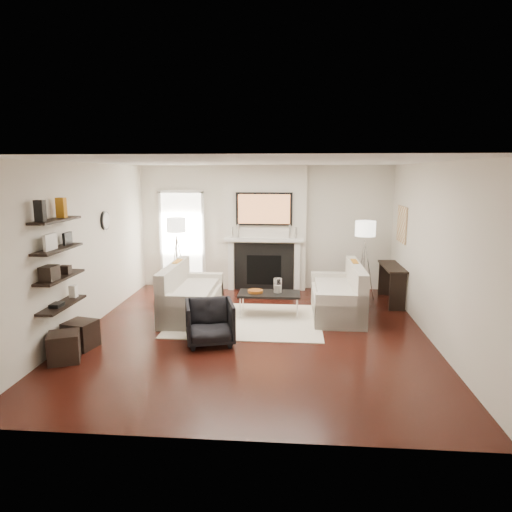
# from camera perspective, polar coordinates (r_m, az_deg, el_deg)

# --- Properties ---
(room_envelope) EXTENTS (6.00, 6.00, 6.00)m
(room_envelope) POSITION_cam_1_polar(r_m,az_deg,el_deg) (7.09, -0.39, 0.72)
(room_envelope) COLOR black
(room_envelope) RESTS_ON ground
(chimney_breast) EXTENTS (1.80, 0.25, 2.70)m
(chimney_breast) POSITION_cam_1_polar(r_m,az_deg,el_deg) (9.93, 1.07, 3.50)
(chimney_breast) COLOR silver
(chimney_breast) RESTS_ON floor
(fireplace_surround) EXTENTS (1.30, 0.02, 1.04)m
(fireplace_surround) POSITION_cam_1_polar(r_m,az_deg,el_deg) (9.93, 1.00, -1.35)
(fireplace_surround) COLOR black
(fireplace_surround) RESTS_ON floor
(firebox) EXTENTS (0.75, 0.02, 0.65)m
(firebox) POSITION_cam_1_polar(r_m,az_deg,el_deg) (9.94, 1.00, -1.76)
(firebox) COLOR black
(firebox) RESTS_ON floor
(mantel_pilaster_l) EXTENTS (0.12, 0.08, 1.10)m
(mantel_pilaster_l) POSITION_cam_1_polar(r_m,az_deg,el_deg) (9.97, -3.14, -1.15)
(mantel_pilaster_l) COLOR white
(mantel_pilaster_l) RESTS_ON floor
(mantel_pilaster_r) EXTENTS (0.12, 0.08, 1.10)m
(mantel_pilaster_r) POSITION_cam_1_polar(r_m,az_deg,el_deg) (9.88, 5.16, -1.28)
(mantel_pilaster_r) COLOR white
(mantel_pilaster_r) RESTS_ON floor
(mantel_shelf) EXTENTS (1.70, 0.18, 0.07)m
(mantel_shelf) POSITION_cam_1_polar(r_m,az_deg,el_deg) (9.78, 0.99, 2.03)
(mantel_shelf) COLOR white
(mantel_shelf) RESTS_ON chimney_breast
(tv_body) EXTENTS (1.20, 0.06, 0.70)m
(tv_body) POSITION_cam_1_polar(r_m,az_deg,el_deg) (9.73, 1.01, 5.90)
(tv_body) COLOR black
(tv_body) RESTS_ON chimney_breast
(tv_screen) EXTENTS (1.10, 0.00, 0.62)m
(tv_screen) POSITION_cam_1_polar(r_m,az_deg,el_deg) (9.70, 1.00, 5.88)
(tv_screen) COLOR #BF723F
(tv_screen) RESTS_ON tv_body
(candlestick_l_tall) EXTENTS (0.04, 0.04, 0.30)m
(candlestick_l_tall) POSITION_cam_1_polar(r_m,az_deg,el_deg) (9.81, -2.21, 3.14)
(candlestick_l_tall) COLOR silver
(candlestick_l_tall) RESTS_ON mantel_shelf
(candlestick_l_short) EXTENTS (0.04, 0.04, 0.24)m
(candlestick_l_short) POSITION_cam_1_polar(r_m,az_deg,el_deg) (9.83, -2.96, 2.98)
(candlestick_l_short) COLOR silver
(candlestick_l_short) RESTS_ON mantel_shelf
(candlestick_r_tall) EXTENTS (0.04, 0.04, 0.30)m
(candlestick_r_tall) POSITION_cam_1_polar(r_m,az_deg,el_deg) (9.74, 4.23, 3.07)
(candlestick_r_tall) COLOR silver
(candlestick_r_tall) RESTS_ON mantel_shelf
(candlestick_r_short) EXTENTS (0.04, 0.04, 0.24)m
(candlestick_r_short) POSITION_cam_1_polar(r_m,az_deg,el_deg) (9.75, 5.00, 2.88)
(candlestick_r_short) COLOR silver
(candlestick_r_short) RESTS_ON mantel_shelf
(hallway_panel) EXTENTS (0.90, 0.02, 2.10)m
(hallway_panel) POSITION_cam_1_polar(r_m,az_deg,el_deg) (10.35, -9.18, 1.97)
(hallway_panel) COLOR white
(hallway_panel) RESTS_ON floor
(door_trim_l) EXTENTS (0.06, 0.06, 2.16)m
(door_trim_l) POSITION_cam_1_polar(r_m,az_deg,el_deg) (10.46, -11.76, 1.97)
(door_trim_l) COLOR white
(door_trim_l) RESTS_ON floor
(door_trim_r) EXTENTS (0.06, 0.06, 2.16)m
(door_trim_r) POSITION_cam_1_polar(r_m,az_deg,el_deg) (10.23, -6.59, 1.94)
(door_trim_r) COLOR white
(door_trim_r) RESTS_ON floor
(door_trim_top) EXTENTS (1.02, 0.06, 0.06)m
(door_trim_top) POSITION_cam_1_polar(r_m,az_deg,el_deg) (10.24, -9.38, 7.95)
(door_trim_top) COLOR white
(door_trim_top) RESTS_ON wall_back
(rug) EXTENTS (2.60, 2.00, 0.01)m
(rug) POSITION_cam_1_polar(r_m,az_deg,el_deg) (8.02, -1.31, -8.04)
(rug) COLOR beige
(rug) RESTS_ON floor
(loveseat_left_base) EXTENTS (0.85, 1.80, 0.42)m
(loveseat_left_base) POSITION_cam_1_polar(r_m,az_deg,el_deg) (8.33, -7.93, -5.96)
(loveseat_left_base) COLOR beige
(loveseat_left_base) RESTS_ON floor
(loveseat_left_back) EXTENTS (0.18, 1.80, 0.80)m
(loveseat_left_back) POSITION_cam_1_polar(r_m,az_deg,el_deg) (8.33, -10.24, -3.78)
(loveseat_left_back) COLOR beige
(loveseat_left_back) RESTS_ON floor
(loveseat_left_arm_n) EXTENTS (0.85, 0.18, 0.60)m
(loveseat_left_arm_n) POSITION_cam_1_polar(r_m,az_deg,el_deg) (7.55, -9.28, -7.01)
(loveseat_left_arm_n) COLOR beige
(loveseat_left_arm_n) RESTS_ON floor
(loveseat_left_arm_s) EXTENTS (0.85, 0.18, 0.60)m
(loveseat_left_arm_s) POSITION_cam_1_polar(r_m,az_deg,el_deg) (9.07, -6.84, -3.99)
(loveseat_left_arm_s) COLOR beige
(loveseat_left_arm_s) RESTS_ON floor
(loveseat_left_cushion) EXTENTS (0.63, 1.44, 0.10)m
(loveseat_left_cushion) POSITION_cam_1_polar(r_m,az_deg,el_deg) (8.26, -7.63, -4.24)
(loveseat_left_cushion) COLOR beige
(loveseat_left_cushion) RESTS_ON loveseat_left_base
(pillow_left_orange) EXTENTS (0.10, 0.42, 0.42)m
(pillow_left_orange) POSITION_cam_1_polar(r_m,az_deg,el_deg) (8.57, -9.77, -1.97)
(pillow_left_orange) COLOR #B87216
(pillow_left_orange) RESTS_ON loveseat_left_cushion
(pillow_left_charcoal) EXTENTS (0.10, 0.40, 0.40)m
(pillow_left_charcoal) POSITION_cam_1_polar(r_m,az_deg,el_deg) (8.00, -10.83, -2.95)
(pillow_left_charcoal) COLOR black
(pillow_left_charcoal) RESTS_ON loveseat_left_cushion
(loveseat_right_base) EXTENTS (0.85, 1.80, 0.42)m
(loveseat_right_base) POSITION_cam_1_polar(r_m,az_deg,el_deg) (8.43, 10.02, -5.83)
(loveseat_right_base) COLOR beige
(loveseat_right_base) RESTS_ON floor
(loveseat_right_back) EXTENTS (0.18, 1.80, 0.80)m
(loveseat_right_back) POSITION_cam_1_polar(r_m,az_deg,el_deg) (8.39, 12.37, -3.76)
(loveseat_right_back) COLOR beige
(loveseat_right_back) RESTS_ON floor
(loveseat_right_arm_n) EXTENTS (0.85, 0.18, 0.60)m
(loveseat_right_arm_n) POSITION_cam_1_polar(r_m,az_deg,el_deg) (7.63, 10.60, -6.87)
(loveseat_right_arm_n) COLOR beige
(loveseat_right_arm_n) RESTS_ON floor
(loveseat_right_arm_s) EXTENTS (0.85, 0.18, 0.60)m
(loveseat_right_arm_s) POSITION_cam_1_polar(r_m,az_deg,el_deg) (9.19, 9.58, -3.88)
(loveseat_right_arm_s) COLOR beige
(loveseat_right_arm_s) RESTS_ON floor
(loveseat_right_cushion) EXTENTS (0.63, 1.44, 0.10)m
(loveseat_right_cushion) POSITION_cam_1_polar(r_m,az_deg,el_deg) (8.36, 9.73, -4.12)
(loveseat_right_cushion) COLOR beige
(loveseat_right_cushion) RESTS_ON loveseat_right_base
(pillow_right_orange) EXTENTS (0.10, 0.42, 0.42)m
(pillow_right_orange) POSITION_cam_1_polar(r_m,az_deg,el_deg) (8.63, 12.16, -1.96)
(pillow_right_orange) COLOR #B87216
(pillow_right_orange) RESTS_ON loveseat_right_cushion
(pillow_right_charcoal) EXTENTS (0.10, 0.40, 0.40)m
(pillow_right_charcoal) POSITION_cam_1_polar(r_m,az_deg,el_deg) (8.05, 12.70, -2.94)
(pillow_right_charcoal) COLOR black
(pillow_right_charcoal) RESTS_ON loveseat_right_cushion
(coffee_table) EXTENTS (1.10, 0.55, 0.04)m
(coffee_table) POSITION_cam_1_polar(r_m,az_deg,el_deg) (8.20, 1.67, -4.76)
(coffee_table) COLOR black
(coffee_table) RESTS_ON floor
(coffee_leg_nw) EXTENTS (0.02, 0.02, 0.38)m
(coffee_leg_nw) POSITION_cam_1_polar(r_m,az_deg,el_deg) (8.08, -1.98, -6.53)
(coffee_leg_nw) COLOR silver
(coffee_leg_nw) RESTS_ON floor
(coffee_leg_ne) EXTENTS (0.02, 0.02, 0.38)m
(coffee_leg_ne) POSITION_cam_1_polar(r_m,az_deg,el_deg) (8.03, 5.17, -6.67)
(coffee_leg_ne) COLOR silver
(coffee_leg_ne) RESTS_ON floor
(coffee_leg_sw) EXTENTS (0.02, 0.02, 0.38)m
(coffee_leg_sw) POSITION_cam_1_polar(r_m,az_deg,el_deg) (8.50, -1.64, -5.67)
(coffee_leg_sw) COLOR silver
(coffee_leg_sw) RESTS_ON floor
(coffee_leg_se) EXTENTS (0.02, 0.02, 0.38)m
(coffee_leg_se) POSITION_cam_1_polar(r_m,az_deg,el_deg) (8.46, 5.14, -5.80)
(coffee_leg_se) COLOR silver
(coffee_leg_se) RESTS_ON floor
(hurricane_glass) EXTENTS (0.15, 0.15, 0.26)m
(hurricane_glass) POSITION_cam_1_polar(r_m,az_deg,el_deg) (8.15, 2.73, -3.69)
(hurricane_glass) COLOR white
(hurricane_glass) RESTS_ON coffee_table
(hurricane_candle) EXTENTS (0.10, 0.10, 0.15)m
(hurricane_candle) POSITION_cam_1_polar(r_m,az_deg,el_deg) (8.17, 2.73, -4.14)
(hurricane_candle) COLOR white
(hurricane_candle) RESTS_ON coffee_table
(copper_bowl) EXTENTS (0.27, 0.27, 0.05)m
(copper_bowl) POSITION_cam_1_polar(r_m,az_deg,el_deg) (8.20, -0.08, -4.42)
(copper_bowl) COLOR orange
(copper_bowl) RESTS_ON coffee_table
(armchair) EXTENTS (0.84, 0.81, 0.72)m
(armchair) POSITION_cam_1_polar(r_m,az_deg,el_deg) (6.94, -5.80, -8.00)
(armchair) COLOR black
(armchair) RESTS_ON floor
(lamp_left_post) EXTENTS (0.02, 0.02, 1.20)m
(lamp_left_post) POSITION_cam_1_polar(r_m,az_deg,el_deg) (9.94, -9.80, -1.03)
(lamp_left_post) COLOR silver
(lamp_left_post) RESTS_ON floor
(lamp_left_shade) EXTENTS (0.40, 0.40, 0.30)m
(lamp_left_shade) POSITION_cam_1_polar(r_m,az_deg,el_deg) (9.81, -9.96, 3.85)
(lamp_left_shade) COLOR white
(lamp_left_shade) RESTS_ON lamp_left_post
(lamp_left_leg_a) EXTENTS (0.25, 0.02, 1.23)m
(lamp_left_leg_a) POSITION_cam_1_polar(r_m,az_deg,el_deg) (9.92, -9.19, -1.04)
(lamp_left_leg_a) COLOR silver
(lamp_left_leg_a) RESTS_ON floor
(lamp_left_leg_b) EXTENTS (0.14, 0.22, 1.23)m
(lamp_left_leg_b) POSITION_cam_1_polar(r_m,az_deg,el_deg) (10.05, -9.97, -0.91)
(lamp_left_leg_b) COLOR silver
(lamp_left_leg_b) RESTS_ON floor
(lamp_left_leg_c) EXTENTS (0.14, 0.22, 1.23)m
(lamp_left_leg_c) POSITION_cam_1_polar(r_m,az_deg,el_deg) (9.87, -10.25, -1.13)
(lamp_left_leg_c) COLOR silver
(lamp_left_leg_c) RESTS_ON floor
(lamp_right_post) EXTENTS (0.02, 0.02, 1.20)m
(lamp_right_post) POSITION_cam_1_polar(r_m,az_deg,el_deg) (9.43, 13.30, -1.77)
(lamp_right_post) COLOR silver
(lamp_right_post) RESTS_ON floor
(lamp_right_shade) EXTENTS (0.40, 0.40, 0.30)m
(lamp_right_shade) POSITION_cam_1_polar(r_m,az_deg,el_deg) (9.29, 13.52, 3.36)
(lamp_right_shade) COLOR white
(lamp_right_shade) RESTS_ON lamp_right_post
(lamp_right_leg_a) EXTENTS (0.25, 0.02, 1.23)m
(lamp_right_leg_a) POSITION_cam_1_polar(r_m,az_deg,el_deg) (9.45, 13.96, -1.78)
(lamp_right_leg_a) COLOR silver
(lamp_right_leg_a) RESTS_ON floor
(lamp_right_leg_b) EXTENTS (0.14, 0.22, 1.23)m
(lamp_right_leg_b) POSITION_cam_1_polar(r_m,az_deg,el_deg) (9.52, 12.89, -1.65)
(lamp_right_leg_b) COLOR silver
(lamp_right_leg_b) RESTS_ON floor
(lamp_right_leg_c) EXTENTS (0.14, 0.22, 1.23)m
(lamp_right_leg_c) POSITION_cam_1_polar(r_m,az_deg,el_deg) (9.33, 13.05, -1.89)
(lamp_right_leg_c) COLOR silver
(lamp_right_leg_c) RESTS_ON floor
(console_top) EXTENTS (0.35, 1.20, 0.04)m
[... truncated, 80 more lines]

